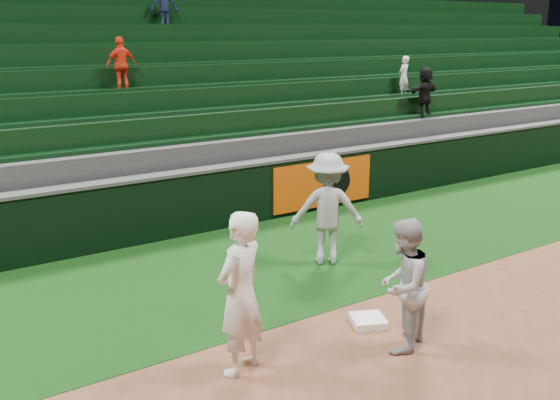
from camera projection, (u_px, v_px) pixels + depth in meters
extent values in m
plane|color=brown|center=(374.00, 336.00, 8.10)|extent=(70.00, 70.00, 0.00)
cube|color=black|center=(254.00, 265.00, 10.51)|extent=(36.00, 4.20, 0.01)
cube|color=white|center=(368.00, 321.00, 8.42)|extent=(0.58, 0.58, 0.10)
imported|color=white|center=(240.00, 294.00, 7.03)|extent=(0.83, 0.70, 1.94)
imported|color=#AAAEB5|center=(403.00, 285.00, 7.59)|extent=(1.02, 0.94, 1.68)
imported|color=#A5A8B2|center=(327.00, 209.00, 10.40)|extent=(1.41, 1.24, 1.89)
cube|color=black|center=(195.00, 202.00, 12.12)|extent=(36.00, 0.35, 1.20)
cube|color=#D84C0A|center=(323.00, 184.00, 13.57)|extent=(2.60, 0.05, 1.00)
cylinder|color=black|center=(339.00, 182.00, 13.75)|extent=(0.64, 0.02, 0.64)
cylinder|color=white|center=(334.00, 177.00, 13.63)|extent=(0.14, 0.02, 0.14)
cube|color=#424244|center=(194.00, 171.00, 11.95)|extent=(36.00, 0.40, 0.06)
cube|color=#323234|center=(179.00, 184.00, 12.64)|extent=(36.00, 0.85, 1.65)
cube|color=black|center=(171.00, 129.00, 12.56)|extent=(36.00, 0.14, 0.50)
cube|color=black|center=(175.00, 141.00, 12.48)|extent=(36.00, 0.45, 0.08)
cube|color=#323234|center=(161.00, 165.00, 13.26)|extent=(36.00, 0.85, 2.10)
cube|color=black|center=(153.00, 103.00, 13.12)|extent=(36.00, 0.14, 0.50)
cube|color=black|center=(157.00, 114.00, 13.04)|extent=(36.00, 0.45, 0.08)
cube|color=#323234|center=(146.00, 149.00, 13.88)|extent=(36.00, 0.85, 2.55)
cube|color=black|center=(137.00, 79.00, 13.68)|extent=(36.00, 0.14, 0.50)
cube|color=black|center=(141.00, 89.00, 13.60)|extent=(36.00, 0.45, 0.08)
cube|color=#323234|center=(131.00, 134.00, 14.51)|extent=(36.00, 0.85, 3.00)
cube|color=black|center=(122.00, 56.00, 14.25)|extent=(36.00, 0.14, 0.50)
cube|color=black|center=(126.00, 66.00, 14.17)|extent=(36.00, 0.45, 0.08)
cube|color=#323234|center=(118.00, 120.00, 15.13)|extent=(36.00, 0.85, 3.45)
cube|color=black|center=(109.00, 36.00, 14.81)|extent=(36.00, 0.14, 0.50)
cube|color=black|center=(112.00, 45.00, 14.73)|extent=(36.00, 0.45, 0.08)
cube|color=#323234|center=(106.00, 107.00, 15.75)|extent=(36.00, 0.85, 3.90)
cube|color=black|center=(96.00, 16.00, 15.37)|extent=(36.00, 0.14, 0.50)
cube|color=black|center=(99.00, 25.00, 15.29)|extent=(36.00, 0.45, 0.08)
cube|color=#323234|center=(94.00, 95.00, 16.37)|extent=(36.00, 0.85, 4.35)
cube|color=black|center=(87.00, 7.00, 15.85)|extent=(36.00, 0.45, 0.08)
imported|color=red|center=(121.00, 65.00, 13.12)|extent=(0.71, 0.37, 1.15)
imported|color=black|center=(425.00, 92.00, 15.89)|extent=(1.23, 0.54, 1.28)
imported|color=white|center=(404.00, 77.00, 16.52)|extent=(0.45, 0.36, 1.06)
imported|color=black|center=(164.00, 4.00, 15.96)|extent=(0.79, 0.54, 1.12)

